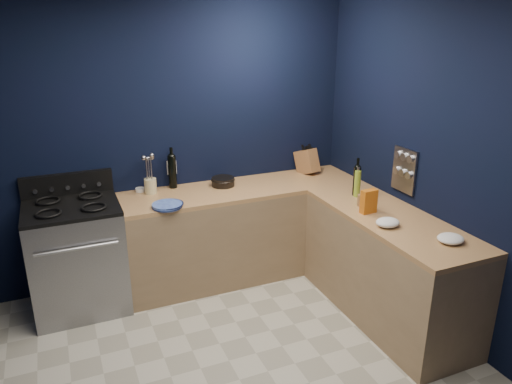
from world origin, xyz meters
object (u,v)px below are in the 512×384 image
crouton_bag (369,201)px  gas_range (78,259)px  knife_block (307,161)px  plate_stack (167,205)px  utensil_crock (150,186)px

crouton_bag → gas_range: bearing=151.3°
knife_block → crouton_bag: (-0.07, -1.17, -0.02)m
plate_stack → crouton_bag: (1.49, -0.76, 0.08)m
plate_stack → knife_block: bearing=14.6°
utensil_crock → gas_range: bearing=-165.1°
plate_stack → utensil_crock: bearing=97.8°
gas_range → plate_stack: bearing=-16.3°
gas_range → knife_block: 2.38m
gas_range → utensil_crock: size_ratio=6.66×
gas_range → plate_stack: (0.75, -0.22, 0.46)m
plate_stack → knife_block: 1.61m
utensil_crock → knife_block: (1.61, 0.00, 0.05)m
plate_stack → knife_block: size_ratio=1.06×
plate_stack → knife_block: knife_block is taller
gas_range → crouton_bag: (2.24, -0.98, 0.54)m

